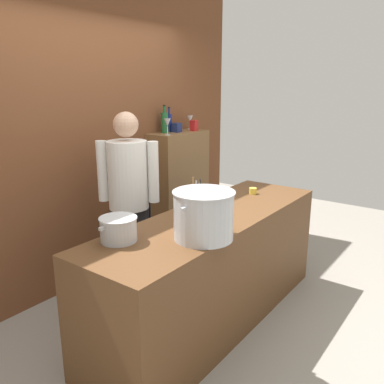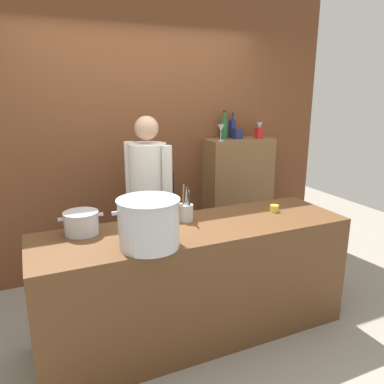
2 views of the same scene
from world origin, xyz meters
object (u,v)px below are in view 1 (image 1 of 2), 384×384
at_px(stockpot_small, 118,229).
at_px(wine_glass_tall, 167,123).
at_px(stockpot_large, 204,215).
at_px(wine_glass_short, 190,119).
at_px(butter_jar, 253,191).
at_px(chef, 129,194).
at_px(wine_bottle_cobalt, 169,122).
at_px(spice_tin_navy, 177,128).
at_px(wine_bottle_green, 165,122).
at_px(spice_tin_red, 194,125).
at_px(utensil_crock, 197,204).

xyz_separation_m(stockpot_small, wine_glass_tall, (1.59, 0.92, 0.50)).
height_order(stockpot_large, wine_glass_short, wine_glass_short).
bearing_deg(stockpot_large, butter_jar, 12.69).
distance_m(chef, stockpot_large, 1.07).
relative_size(chef, wine_glass_tall, 9.67).
distance_m(wine_bottle_cobalt, spice_tin_navy, 0.11).
relative_size(stockpot_large, wine_bottle_green, 1.53).
relative_size(chef, wine_glass_short, 10.11).
relative_size(wine_bottle_cobalt, wine_bottle_green, 0.91).
bearing_deg(wine_bottle_green, spice_tin_red, -19.53).
xyz_separation_m(stockpot_small, butter_jar, (1.53, -0.15, -0.05)).
height_order(chef, wine_glass_short, chef).
bearing_deg(chef, wine_glass_short, -104.65).
bearing_deg(wine_bottle_green, stockpot_large, -132.53).
relative_size(wine_glass_short, spice_tin_navy, 1.61).
xyz_separation_m(stockpot_small, wine_glass_short, (2.16, 1.05, 0.49)).
height_order(wine_bottle_green, spice_tin_red, wine_bottle_green).
height_order(stockpot_small, spice_tin_red, spice_tin_red).
bearing_deg(wine_glass_tall, spice_tin_red, 0.77).
xyz_separation_m(utensil_crock, wine_glass_tall, (0.82, 0.98, 0.51)).
bearing_deg(spice_tin_red, chef, -166.81).
height_order(wine_bottle_cobalt, spice_tin_navy, wine_bottle_cobalt).
relative_size(stockpot_large, butter_jar, 6.54).
distance_m(stockpot_small, wine_bottle_green, 2.07).
relative_size(wine_glass_tall, spice_tin_navy, 1.68).
height_order(butter_jar, spice_tin_navy, spice_tin_navy).
bearing_deg(spice_tin_navy, chef, -161.09).
distance_m(stockpot_large, utensil_crock, 0.55).
bearing_deg(wine_glass_tall, wine_bottle_cobalt, 36.05).
bearing_deg(chef, stockpot_large, 130.71).
bearing_deg(butter_jar, stockpot_small, 174.52).
distance_m(stockpot_small, butter_jar, 1.54).
distance_m(stockpot_large, butter_jar, 1.20).
height_order(stockpot_small, wine_bottle_cobalt, wine_bottle_cobalt).
distance_m(wine_bottle_cobalt, wine_glass_tall, 0.30).
distance_m(stockpot_small, spice_tin_navy, 2.14).
distance_m(chef, stockpot_small, 0.91).
bearing_deg(butter_jar, utensil_crock, 173.21).
relative_size(chef, stockpot_large, 3.60).
bearing_deg(spice_tin_navy, spice_tin_red, -17.77).
xyz_separation_m(wine_bottle_cobalt, wine_glass_short, (0.33, -0.05, 0.01)).
xyz_separation_m(wine_glass_short, spice_tin_navy, (-0.31, -0.05, -0.07)).
relative_size(utensil_crock, wine_bottle_green, 0.94).
relative_size(wine_bottle_green, wine_glass_tall, 1.75).
bearing_deg(chef, butter_jar, -163.17).
distance_m(butter_jar, wine_glass_tall, 1.20).
bearing_deg(wine_glass_tall, wine_bottle_green, 50.08).
xyz_separation_m(wine_glass_tall, wine_glass_short, (0.57, 0.13, -0.01)).
bearing_deg(chef, utensil_crock, 156.06).
bearing_deg(spice_tin_red, wine_bottle_cobalt, 145.03).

